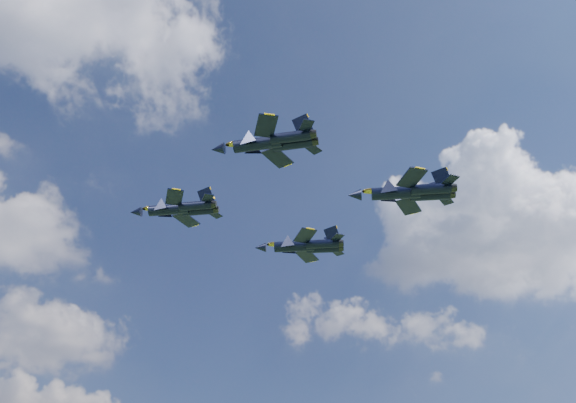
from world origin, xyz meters
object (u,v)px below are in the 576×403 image
at_px(jet_right, 291,246).
at_px(jet_slot, 392,193).
at_px(jet_lead, 166,209).
at_px(jet_left, 254,144).

height_order(jet_right, jet_slot, jet_right).
bearing_deg(jet_slot, jet_lead, 86.22).
distance_m(jet_left, jet_right, 31.07).
distance_m(jet_lead, jet_slot, 37.01).
relative_size(jet_left, jet_right, 0.90).
bearing_deg(jet_right, jet_slot, -135.40).
bearing_deg(jet_left, jet_lead, 52.15).
bearing_deg(jet_slot, jet_right, 45.86).
relative_size(jet_lead, jet_slot, 0.87).
height_order(jet_lead, jet_left, jet_lead).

